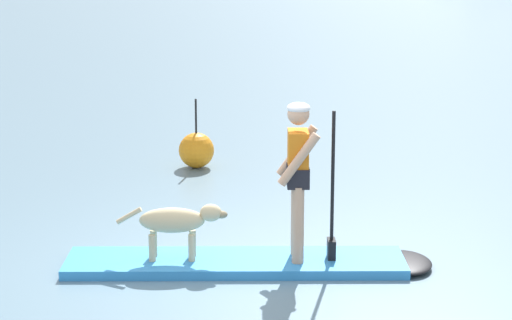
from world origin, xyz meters
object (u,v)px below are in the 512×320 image
(paddleboard, at_px, (258,263))
(marker_buoy, at_px, (196,150))
(dog, at_px, (177,222))
(person_paddler, at_px, (299,170))

(paddleboard, xyz_separation_m, marker_buoy, (-1.77, 4.01, 0.21))
(paddleboard, height_order, marker_buoy, marker_buoy)
(dog, bearing_deg, marker_buoy, 103.12)
(person_paddler, bearing_deg, paddleboard, -167.37)
(paddleboard, bearing_deg, dog, -167.37)
(dog, xyz_separation_m, marker_buoy, (-0.98, 4.18, -0.23))
(paddleboard, height_order, dog, dog)
(person_paddler, height_order, marker_buoy, person_paddler)
(dog, height_order, marker_buoy, marker_buoy)
(dog, distance_m, marker_buoy, 4.30)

